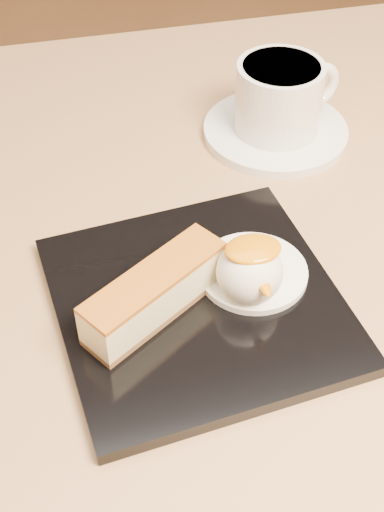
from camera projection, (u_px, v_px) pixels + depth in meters
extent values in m
cylinder|color=black|center=(184.00, 460.00, 0.89)|extent=(0.08, 0.08, 0.66)
cube|color=brown|center=(181.00, 263.00, 0.64)|extent=(0.80, 0.80, 0.04)
cube|color=black|center=(198.00, 303.00, 0.57)|extent=(0.24, 0.24, 0.01)
cube|color=brown|center=(156.00, 308.00, 0.56)|extent=(0.12, 0.10, 0.01)
cube|color=#FFEBA6|center=(155.00, 292.00, 0.54)|extent=(0.12, 0.10, 0.03)
cube|color=#994710|center=(154.00, 276.00, 0.53)|extent=(0.12, 0.10, 0.00)
cylinder|color=white|center=(253.00, 272.00, 0.58)|extent=(0.09, 0.09, 0.01)
sphere|color=white|center=(250.00, 272.00, 0.55)|extent=(0.05, 0.05, 0.05)
ellipsoid|color=orange|center=(253.00, 249.00, 0.54)|extent=(0.04, 0.03, 0.01)
ellipsoid|color=#2D8A2E|center=(211.00, 258.00, 0.59)|extent=(0.02, 0.01, 0.00)
ellipsoid|color=#2D8A2E|center=(221.00, 251.00, 0.60)|extent=(0.02, 0.02, 0.00)
ellipsoid|color=#2D8A2E|center=(200.00, 253.00, 0.59)|extent=(0.01, 0.02, 0.00)
cylinder|color=white|center=(275.00, 131.00, 0.74)|extent=(0.15, 0.15, 0.01)
cylinder|color=white|center=(279.00, 98.00, 0.71)|extent=(0.09, 0.09, 0.07)
cylinder|color=black|center=(282.00, 68.00, 0.69)|extent=(0.08, 0.08, 0.00)
torus|color=white|center=(318.00, 85.00, 0.73)|extent=(0.05, 0.02, 0.05)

